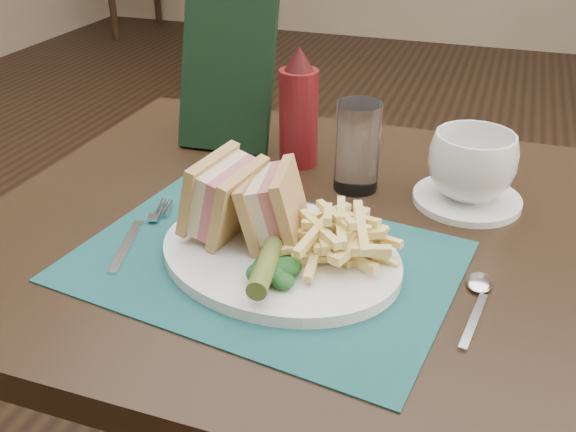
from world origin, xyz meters
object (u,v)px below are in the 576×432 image
Objects in this scene: table_main at (315,421)px; ketchup_bottle at (299,107)px; drinking_glass at (357,147)px; sandwich_half_b at (256,203)px; check_presenter at (227,73)px; saucer at (467,199)px; coffee_cup at (472,166)px; plate at (280,255)px; sandwich_half_a at (208,192)px; placemat at (264,261)px.

ketchup_bottle reaches higher than table_main.
ketchup_bottle is at bearing 152.65° from drinking_glass.
check_presenter is at bearing 110.22° from sandwich_half_b.
coffee_cup is at bearing 0.00° from saucer.
saucer is at bearing 2.44° from drinking_glass.
plate is at bearing -60.42° from check_presenter.
table_main is at bearing 50.77° from sandwich_half_b.
drinking_glass is at bearing 63.80° from sandwich_half_a.
check_presenter reaches higher than saucer.
sandwich_half_a is at bearing -144.69° from saucer.
ketchup_bottle reaches higher than saucer.
ketchup_bottle is 0.14m from check_presenter.
ketchup_bottle reaches higher than placemat.
check_presenter is (-0.22, 0.21, 0.50)m from table_main.
coffee_cup is at bearing 2.44° from drinking_glass.
sandwich_half_a is (-0.08, 0.03, 0.07)m from placemat.
plate is at bearing -99.65° from table_main.
table_main is at bearing -146.42° from saucer.
placemat is at bearing -107.16° from table_main.
placemat is 1.48× the size of plate.
sandwich_half_b is 0.72× the size of drinking_glass.
coffee_cup reaches higher than saucer.
sandwich_half_b reaches higher than saucer.
ketchup_bottle is (0.03, 0.26, 0.02)m from sandwich_half_a.
check_presenter is (-0.24, 0.09, 0.06)m from drinking_glass.
plate reaches higher than placemat.
saucer reaches higher than placemat.
sandwich_half_b is (-0.05, -0.09, 0.44)m from table_main.
sandwich_half_b reaches higher than table_main.
table_main is 0.44m from saucer.
saucer is 0.28m from ketchup_bottle.
drinking_glass is 0.70× the size of ketchup_bottle.
placemat is at bearing -79.73° from ketchup_bottle.
plate is at bearing -33.28° from sandwich_half_b.
table_main is at bearing -62.37° from ketchup_bottle.
ketchup_bottle is (-0.03, 0.26, 0.03)m from sandwich_half_b.
plate is at bearing -130.79° from coffee_cup.
placemat is at bearing -9.28° from sandwich_half_a.
drinking_glass is at bearing -177.56° from coffee_cup.
saucer is 1.15× the size of drinking_glass.
ketchup_bottle is (-0.11, 0.06, 0.03)m from drinking_glass.
table_main is 8.91× the size of sandwich_half_a.
table_main is 9.62× the size of sandwich_half_b.
sandwich_half_a is at bearing 169.04° from sandwich_half_b.
saucer is 0.42m from check_presenter.
placemat is at bearing -132.37° from coffee_cup.
sandwich_half_b is at bearing -64.03° from check_presenter.
coffee_cup is 0.91× the size of drinking_glass.
check_presenter is (-0.13, 0.04, 0.03)m from ketchup_bottle.
saucer is (0.20, 0.23, -0.00)m from plate.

